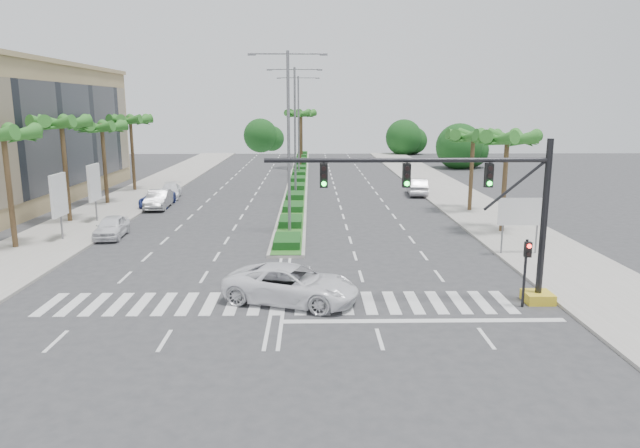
# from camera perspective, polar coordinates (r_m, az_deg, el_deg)

# --- Properties ---
(ground) EXTENTS (160.00, 160.00, 0.00)m
(ground) POSITION_cam_1_polar(r_m,az_deg,el_deg) (25.41, -4.19, -7.93)
(ground) COLOR #333335
(ground) RESTS_ON ground
(footpath_right) EXTENTS (6.00, 120.00, 0.15)m
(footpath_right) POSITION_cam_1_polar(r_m,az_deg,el_deg) (46.77, 16.18, 0.85)
(footpath_right) COLOR gray
(footpath_right) RESTS_ON ground
(footpath_left) EXTENTS (6.00, 120.00, 0.15)m
(footpath_left) POSITION_cam_1_polar(r_m,az_deg,el_deg) (47.69, -21.35, 0.71)
(footpath_left) COLOR gray
(footpath_left) RESTS_ON ground
(median) EXTENTS (2.20, 75.00, 0.20)m
(median) POSITION_cam_1_polar(r_m,az_deg,el_deg) (69.42, -2.14, 4.76)
(median) COLOR gray
(median) RESTS_ON ground
(median_grass) EXTENTS (1.80, 75.00, 0.04)m
(median_grass) POSITION_cam_1_polar(r_m,az_deg,el_deg) (69.40, -2.14, 4.86)
(median_grass) COLOR #2C6322
(median_grass) RESTS_ON median
(signal_gantry) EXTENTS (12.60, 1.20, 7.20)m
(signal_gantry) POSITION_cam_1_polar(r_m,az_deg,el_deg) (25.65, 16.85, -0.20)
(signal_gantry) COLOR gold
(signal_gantry) RESTS_ON ground
(pedestrian_signal) EXTENTS (0.28, 0.36, 3.00)m
(pedestrian_signal) POSITION_cam_1_polar(r_m,az_deg,el_deg) (25.78, 19.93, -3.57)
(pedestrian_signal) COLOR black
(pedestrian_signal) RESTS_ON ground
(direction_sign) EXTENTS (2.70, 0.11, 3.40)m
(direction_sign) POSITION_cam_1_polar(r_m,az_deg,el_deg) (34.62, 19.45, 0.94)
(direction_sign) COLOR slate
(direction_sign) RESTS_ON ground
(billboard_near) EXTENTS (0.18, 2.10, 4.35)m
(billboard_near) POSITION_cam_1_polar(r_m,az_deg,el_deg) (39.66, -24.66, 2.59)
(billboard_near) COLOR slate
(billboard_near) RESTS_ON ground
(billboard_far) EXTENTS (0.18, 2.10, 4.35)m
(billboard_far) POSITION_cam_1_polar(r_m,az_deg,el_deg) (45.16, -21.66, 3.82)
(billboard_far) COLOR slate
(billboard_far) RESTS_ON ground
(palm_left_near) EXTENTS (4.57, 4.68, 7.55)m
(palm_left_near) POSITION_cam_1_polar(r_m,az_deg,el_deg) (38.39, -29.08, 7.52)
(palm_left_near) COLOR brown
(palm_left_near) RESTS_ON ground
(palm_left_mid) EXTENTS (4.57, 4.68, 7.95)m
(palm_left_mid) POSITION_cam_1_polar(r_m,az_deg,el_deg) (45.59, -24.43, 8.87)
(palm_left_mid) COLOR brown
(palm_left_mid) RESTS_ON ground
(palm_left_far) EXTENTS (4.57, 4.68, 7.35)m
(palm_left_far) POSITION_cam_1_polar(r_m,az_deg,el_deg) (53.05, -20.97, 8.77)
(palm_left_far) COLOR brown
(palm_left_far) RESTS_ON ground
(palm_left_end) EXTENTS (4.57, 4.68, 7.75)m
(palm_left_end) POSITION_cam_1_polar(r_m,az_deg,el_deg) (60.63, -18.43, 9.59)
(palm_left_end) COLOR brown
(palm_left_end) RESTS_ON ground
(palm_right_near) EXTENTS (4.57, 4.68, 7.05)m
(palm_right_near) POSITION_cam_1_polar(r_m,az_deg,el_deg) (40.14, 18.21, 7.83)
(palm_right_near) COLOR brown
(palm_right_near) RESTS_ON ground
(palm_right_far) EXTENTS (4.57, 4.68, 6.75)m
(palm_right_far) POSITION_cam_1_polar(r_m,az_deg,el_deg) (47.78, 15.07, 8.20)
(palm_right_far) COLOR brown
(palm_right_far) RESTS_ON ground
(palm_median_a) EXTENTS (4.57, 4.68, 8.05)m
(palm_median_a) POSITION_cam_1_polar(r_m,az_deg,el_deg) (78.91, -2.03, 10.75)
(palm_median_a) COLOR brown
(palm_median_a) RESTS_ON ground
(palm_median_b) EXTENTS (4.57, 4.68, 8.05)m
(palm_median_b) POSITION_cam_1_polar(r_m,az_deg,el_deg) (93.91, -1.86, 10.91)
(palm_median_b) COLOR brown
(palm_median_b) RESTS_ON ground
(streetlight_near) EXTENTS (5.10, 0.25, 12.00)m
(streetlight_near) POSITION_cam_1_polar(r_m,az_deg,el_deg) (37.95, -3.16, 9.11)
(streetlight_near) COLOR slate
(streetlight_near) RESTS_ON ground
(streetlight_mid) EXTENTS (5.10, 0.25, 12.00)m
(streetlight_mid) POSITION_cam_1_polar(r_m,az_deg,el_deg) (53.93, -2.52, 9.90)
(streetlight_mid) COLOR slate
(streetlight_mid) RESTS_ON ground
(streetlight_far) EXTENTS (5.10, 0.25, 12.00)m
(streetlight_far) POSITION_cam_1_polar(r_m,az_deg,el_deg) (69.92, -2.16, 10.32)
(streetlight_far) COLOR slate
(streetlight_far) RESTS_ON ground
(car_parked_a) EXTENTS (1.97, 4.30, 1.43)m
(car_parked_a) POSITION_cam_1_polar(r_m,az_deg,el_deg) (40.00, -20.12, -0.26)
(car_parked_a) COLOR white
(car_parked_a) RESTS_ON ground
(car_parked_b) EXTENTS (1.91, 4.83, 1.56)m
(car_parked_b) POSITION_cam_1_polar(r_m,az_deg,el_deg) (50.05, -15.85, 2.38)
(car_parked_b) COLOR #9E9FA3
(car_parked_b) RESTS_ON ground
(car_parked_c) EXTENTS (2.46, 5.09, 1.40)m
(car_parked_c) POSITION_cam_1_polar(r_m,az_deg,el_deg) (51.15, -15.95, 2.47)
(car_parked_c) COLOR #2E3E8E
(car_parked_c) RESTS_ON ground
(car_parked_d) EXTENTS (2.42, 4.74, 1.32)m
(car_parked_d) POSITION_cam_1_polar(r_m,az_deg,el_deg) (55.62, -14.74, 3.21)
(car_parked_d) COLOR white
(car_parked_d) RESTS_ON ground
(car_crossing) EXTENTS (6.49, 4.50, 1.65)m
(car_crossing) POSITION_cam_1_polar(r_m,az_deg,el_deg) (25.28, -2.86, -6.05)
(car_crossing) COLOR white
(car_crossing) RESTS_ON ground
(car_right) EXTENTS (2.09, 5.00, 1.61)m
(car_right) POSITION_cam_1_polar(r_m,az_deg,el_deg) (56.28, 9.69, 3.68)
(car_right) COLOR #A7A6AB
(car_right) RESTS_ON ground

